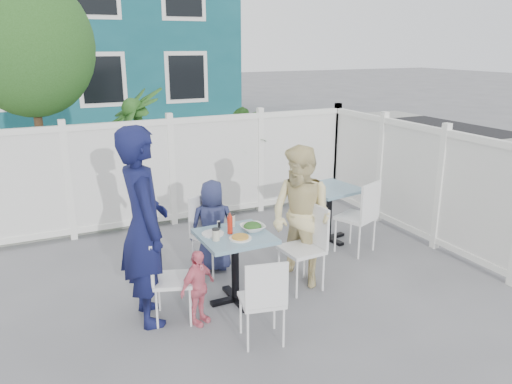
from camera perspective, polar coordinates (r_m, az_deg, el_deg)
name	(u,v)px	position (r m, az deg, el deg)	size (l,w,h in m)	color
ground	(228,293)	(5.61, -3.28, -11.45)	(80.00, 80.00, 0.00)	slate
near_sidewalk	(146,199)	(8.99, -12.43, -0.79)	(24.00, 2.60, 0.01)	gray
street	(110,157)	(12.52, -16.34, 3.81)	(24.00, 5.00, 0.01)	black
far_sidewalk	(92,136)	(15.54, -18.24, 6.05)	(24.00, 1.60, 0.01)	gray
building	(53,32)	(18.65, -22.15, 16.60)	(11.00, 6.00, 6.00)	#114B54
fence_back	(172,174)	(7.49, -9.59, 2.08)	(5.86, 0.08, 1.60)	white
fence_right	(408,181)	(7.33, 17.00, 1.25)	(0.08, 3.66, 1.60)	white
tree	(29,47)	(7.90, -24.51, 14.87)	(1.80, 1.62, 3.59)	#382316
potted_shrub_a	(138,153)	(8.03, -13.36, 4.41)	(1.12, 1.12, 2.00)	#214A18
potted_shrub_b	(230,158)	(8.41, -3.03, 3.88)	(1.41, 1.22, 1.57)	#214A18
main_table	(235,250)	(5.21, -2.42, -6.62)	(0.72, 0.72, 0.75)	teal
spare_table	(329,199)	(6.89, 8.39, -0.85)	(0.82, 0.82, 0.76)	teal
chair_left	(165,273)	(4.98, -10.37, -9.06)	(0.48, 0.49, 0.86)	white
chair_right	(308,241)	(5.55, 5.93, -5.55)	(0.44, 0.46, 0.95)	white
chair_back	(209,227)	(5.98, -5.40, -4.04)	(0.54, 0.53, 0.92)	white
chair_near	(264,296)	(4.51, 0.89, -11.78)	(0.45, 0.44, 0.84)	white
chair_spare	(362,212)	(6.54, 12.00, -2.26)	(0.57, 0.56, 0.97)	white
man	(144,226)	(4.86, -12.68, -3.86)	(0.71, 0.46, 1.94)	#11143E
woman	(301,217)	(5.54, 5.18, -2.86)	(0.77, 0.60, 1.59)	gold
boy	(213,226)	(5.96, -4.95, -3.87)	(0.54, 0.35, 1.11)	navy
toddler	(198,288)	(4.92, -6.67, -10.81)	(0.45, 0.19, 0.76)	pink
plate_main	(240,238)	(5.03, -1.81, -5.31)	(0.23, 0.23, 0.01)	white
plate_side	(213,234)	(5.16, -4.96, -4.77)	(0.23, 0.23, 0.02)	white
salad_bowl	(253,228)	(5.23, -0.39, -4.11)	(0.25, 0.25, 0.06)	white
coffee_cup_a	(216,235)	(4.99, -4.60, -4.92)	(0.08, 0.08, 0.11)	beige
coffee_cup_b	(231,220)	(5.36, -2.84, -3.25)	(0.08, 0.08, 0.13)	beige
ketchup_bottle	(230,225)	(5.14, -2.99, -3.81)	(0.06, 0.06, 0.18)	red
salt_shaker	(219,224)	(5.33, -4.29, -3.71)	(0.03, 0.03, 0.07)	white
pepper_shaker	(219,225)	(5.32, -4.23, -3.77)	(0.03, 0.03, 0.07)	black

